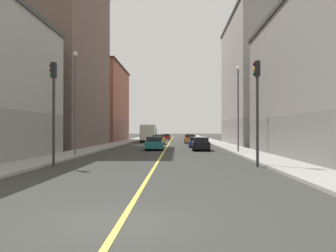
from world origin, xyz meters
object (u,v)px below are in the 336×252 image
at_px(street_lamp_left_near, 238,101).
at_px(car_black, 201,144).
at_px(car_orange, 190,139).
at_px(car_teal, 154,144).
at_px(car_yellow, 159,140).
at_px(car_maroon, 189,137).
at_px(car_red, 166,137).
at_px(building_right_midblock, 49,58).
at_px(building_right_distant, 91,104).
at_px(car_blue, 197,142).
at_px(building_left_mid, 271,81).
at_px(traffic_light_left_near, 257,98).
at_px(traffic_light_right_near, 53,99).
at_px(box_truck, 149,133).
at_px(street_lamp_right_near, 75,93).

bearing_deg(street_lamp_left_near, car_black, 127.06).
bearing_deg(car_orange, car_teal, -102.94).
bearing_deg(car_yellow, car_maroon, 74.32).
xyz_separation_m(street_lamp_left_near, car_black, (-3.17, 4.20, -4.14)).
height_order(car_red, car_orange, car_orange).
xyz_separation_m(car_black, car_orange, (-0.34, 20.47, -0.00)).
bearing_deg(building_right_midblock, building_right_distant, 90.00).
height_order(building_right_midblock, car_blue, building_right_midblock).
bearing_deg(car_orange, building_left_mid, -22.91).
xyz_separation_m(traffic_light_left_near, car_black, (-2.15, 16.83, -3.25)).
height_order(car_blue, car_teal, car_teal).
distance_m(traffic_light_right_near, box_truck, 42.18).
relative_size(building_right_distant, street_lamp_right_near, 2.37).
relative_size(street_lamp_right_near, box_truck, 1.06).
height_order(street_lamp_left_near, car_blue, street_lamp_left_near).
bearing_deg(car_maroon, car_yellow, -105.68).
relative_size(building_right_distant, traffic_light_left_near, 3.23).
height_order(building_right_midblock, traffic_light_right_near, building_right_midblock).
relative_size(street_lamp_right_near, car_blue, 1.86).
relative_size(car_blue, car_teal, 0.99).
bearing_deg(traffic_light_right_near, street_lamp_left_near, 44.64).
height_order(street_lamp_left_near, box_truck, street_lamp_left_near).
relative_size(car_black, car_red, 1.16).
height_order(traffic_light_right_near, car_red, traffic_light_right_near).
bearing_deg(car_yellow, traffic_light_left_near, -77.44).
distance_m(building_right_midblock, car_maroon, 33.98).
relative_size(traffic_light_right_near, car_blue, 1.36).
distance_m(street_lamp_left_near, car_blue, 12.57).
bearing_deg(car_yellow, car_red, 88.93).
height_order(traffic_light_right_near, car_yellow, traffic_light_right_near).
bearing_deg(car_yellow, street_lamp_right_near, -102.32).
bearing_deg(street_lamp_right_near, car_blue, 56.56).
relative_size(traffic_light_left_near, car_yellow, 1.52).
xyz_separation_m(traffic_light_left_near, box_truck, (-9.51, 42.05, -2.33)).
xyz_separation_m(building_right_midblock, car_black, (18.59, -7.68, -10.54)).
bearing_deg(car_teal, building_right_midblock, 153.63).
xyz_separation_m(street_lamp_right_near, car_orange, (10.27, 29.27, -4.40)).
xyz_separation_m(building_right_midblock, car_maroon, (18.49, 26.48, -10.57)).
height_order(traffic_light_left_near, street_lamp_left_near, street_lamp_left_near).
bearing_deg(car_black, car_blue, 90.32).
relative_size(traffic_light_left_near, car_orange, 1.33).
relative_size(building_right_midblock, building_right_distant, 1.14).
distance_m(street_lamp_left_near, car_yellow, 22.31).
relative_size(building_left_mid, building_right_distant, 1.08).
bearing_deg(car_blue, car_yellow, 120.06).
distance_m(car_maroon, car_teal, 33.63).
relative_size(car_teal, car_yellow, 1.12).
xyz_separation_m(car_teal, box_truck, (-2.51, 24.36, 0.93)).
xyz_separation_m(building_right_distant, car_red, (13.83, 7.38, -6.44)).
height_order(car_maroon, car_orange, car_orange).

